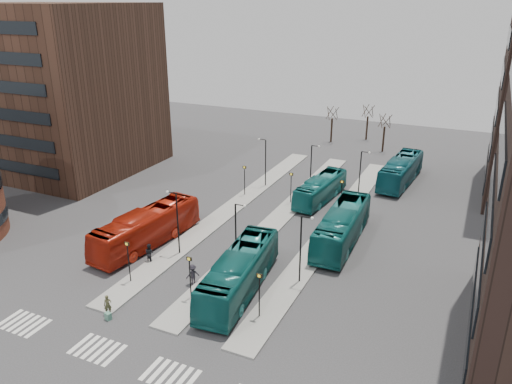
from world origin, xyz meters
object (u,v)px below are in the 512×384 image
at_px(red_bus, 147,228).
at_px(commuter_c, 193,274).
at_px(teal_bus_b, 321,189).
at_px(teal_bus_d, 401,171).
at_px(commuter_b, 232,274).
at_px(teal_bus_c, 342,226).
at_px(suitcase, 108,316).
at_px(traveller, 108,305).
at_px(commuter_a, 149,253).
at_px(teal_bus_a, 239,272).

bearing_deg(red_bus, commuter_c, -22.15).
relative_size(red_bus, teal_bus_b, 1.21).
distance_m(teal_bus_d, commuter_b, 32.22).
xyz_separation_m(teal_bus_b, teal_bus_c, (5.31, -9.64, 0.30)).
xyz_separation_m(teal_bus_c, commuter_c, (-9.22, -12.75, -0.86)).
height_order(teal_bus_c, commuter_b, teal_bus_c).
bearing_deg(red_bus, teal_bus_b, 63.82).
relative_size(suitcase, commuter_b, 0.32).
xyz_separation_m(traveller, commuter_a, (-2.00, 8.01, 0.10)).
bearing_deg(commuter_c, teal_bus_c, -176.92).
bearing_deg(teal_bus_c, red_bus, -155.27).
relative_size(teal_bus_c, teal_bus_d, 1.03).
bearing_deg(commuter_b, teal_bus_c, -43.40).
height_order(teal_bus_a, traveller, teal_bus_a).
distance_m(teal_bus_a, commuter_a, 9.72).
distance_m(teal_bus_a, teal_bus_c, 13.13).
bearing_deg(traveller, teal_bus_b, 34.35).
distance_m(commuter_a, commuter_b, 8.55).
xyz_separation_m(red_bus, teal_bus_c, (17.05, 8.41, -0.01)).
relative_size(teal_bus_b, commuter_a, 5.87).
relative_size(red_bus, traveller, 7.97).
relative_size(teal_bus_a, teal_bus_d, 1.01).
height_order(teal_bus_b, traveller, teal_bus_b).
height_order(suitcase, commuter_c, commuter_c).
xyz_separation_m(teal_bus_b, teal_bus_d, (7.57, 10.07, 0.24)).
relative_size(red_bus, teal_bus_d, 1.04).
bearing_deg(red_bus, commuter_a, -43.89).
bearing_deg(teal_bus_d, suitcase, -105.39).
bearing_deg(commuter_b, commuter_a, 74.10).
height_order(suitcase, commuter_a, commuter_a).
xyz_separation_m(suitcase, commuter_a, (-2.46, 8.58, 0.61)).
distance_m(commuter_b, commuter_c, 3.28).
bearing_deg(teal_bus_d, traveller, -106.24).
xyz_separation_m(teal_bus_c, commuter_a, (-14.80, -11.16, -0.87)).
xyz_separation_m(teal_bus_b, commuter_a, (-9.49, -20.80, -0.57)).
distance_m(red_bus, commuter_b, 11.23).
bearing_deg(teal_bus_a, suitcase, -139.03).
height_order(red_bus, commuter_a, red_bus).
height_order(teal_bus_a, teal_bus_b, teal_bus_a).
height_order(teal_bus_c, teal_bus_d, teal_bus_c).
bearing_deg(commuter_a, commuter_b, -171.97).
distance_m(teal_bus_d, traveller, 41.70).
distance_m(red_bus, teal_bus_b, 21.53).
xyz_separation_m(red_bus, teal_bus_d, (19.31, 28.12, -0.07)).
height_order(teal_bus_a, commuter_c, teal_bus_a).
bearing_deg(teal_bus_d, red_bus, -119.55).
bearing_deg(suitcase, teal_bus_d, 82.37).
distance_m(suitcase, teal_bus_a, 10.61).
relative_size(commuter_a, commuter_c, 1.00).
bearing_deg(commuter_c, teal_bus_d, -160.53).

